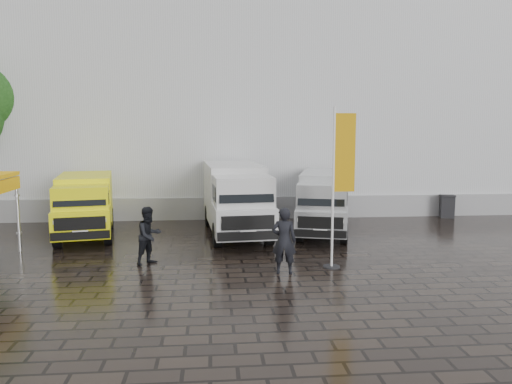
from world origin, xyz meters
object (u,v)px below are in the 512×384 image
at_px(van_silver, 324,203).
at_px(person_front, 284,241).
at_px(van_white, 236,200).
at_px(flagpole, 339,180).
at_px(van_yellow, 85,207).
at_px(person_tent, 149,236).
at_px(wheelie_bin, 447,206).

xyz_separation_m(van_silver, person_front, (-2.35, -5.33, -0.22)).
height_order(van_white, flagpole, flagpole).
distance_m(van_silver, person_front, 5.82).
distance_m(van_yellow, van_white, 5.70).
bearing_deg(person_tent, van_white, 9.09).
distance_m(flagpole, person_tent, 5.93).
distance_m(van_yellow, person_tent, 5.01).
distance_m(van_yellow, flagpole, 9.93).
relative_size(flagpole, person_front, 2.48).
height_order(van_silver, wheelie_bin, van_silver).
height_order(van_silver, person_tent, van_silver).
height_order(van_yellow, person_front, van_yellow).
bearing_deg(van_silver, flagpole, -82.58).
distance_m(van_white, flagpole, 5.74).
bearing_deg(person_tent, van_silver, -13.40).
xyz_separation_m(van_yellow, van_white, (5.69, -0.09, 0.19)).
bearing_deg(van_silver, van_yellow, -165.40).
bearing_deg(van_yellow, flagpole, -40.19).
bearing_deg(wheelie_bin, van_silver, -140.18).
bearing_deg(person_front, van_white, -67.72).
xyz_separation_m(van_white, person_tent, (-2.81, -4.00, -0.46)).
bearing_deg(flagpole, van_white, 119.99).
bearing_deg(wheelie_bin, person_tent, -135.66).
distance_m(van_silver, flagpole, 5.08).
xyz_separation_m(van_yellow, wheelie_bin, (15.54, 2.70, -0.62)).
relative_size(van_yellow, person_tent, 2.83).
bearing_deg(flagpole, van_yellow, 149.86).
bearing_deg(van_silver, wheelie_bin, 38.93).
bearing_deg(van_yellow, person_tent, -64.81).
height_order(van_white, van_silver, van_white).
relative_size(van_white, person_tent, 3.52).
bearing_deg(wheelie_bin, van_white, -148.08).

